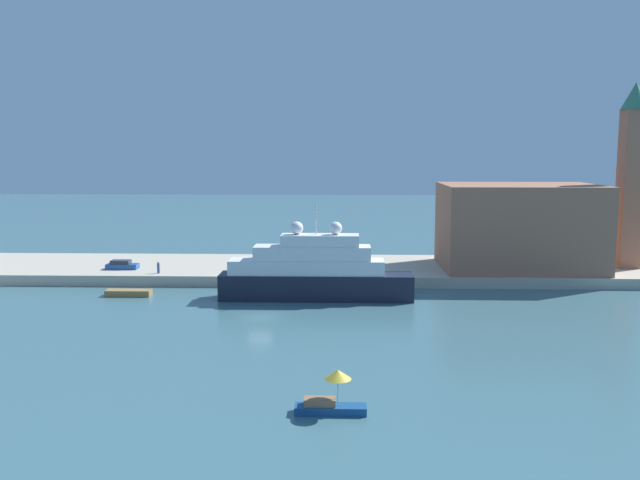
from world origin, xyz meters
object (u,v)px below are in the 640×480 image
harbor_building (519,226)px  parked_car (122,265)px  work_barge (129,293)px  person_figure (158,268)px  large_yacht (314,273)px  mooring_bollard (300,273)px  bell_tower (632,169)px  small_motorboat (331,397)px

harbor_building → parked_car: (-55.24, -2.79, -5.32)m
work_barge → person_figure: 8.17m
large_yacht → person_figure: 23.02m
parked_car → person_figure: person_figure is taller
harbor_building → parked_car: 55.57m
mooring_bollard → parked_car: bearing=170.8°
parked_car → person_figure: (5.97, -3.21, 0.21)m
work_barge → mooring_bollard: 21.99m
large_yacht → bell_tower: bearing=19.9°
work_barge → harbor_building: bearing=15.2°
large_yacht → harbor_building: bearing=27.9°
large_yacht → small_motorboat: bearing=-85.7°
large_yacht → harbor_building: size_ratio=1.09×
person_figure → large_yacht: bearing=-22.5°
small_motorboat → large_yacht: bearing=94.3°
large_yacht → work_barge: (-22.91, 1.03, -2.82)m
large_yacht → small_motorboat: large_yacht is taller
bell_tower → mooring_bollard: bearing=-170.3°
work_barge → small_motorboat: bearing=-55.4°
work_barge → parked_car: bearing=111.4°
harbor_building → mooring_bollard: 31.37m
mooring_bollard → work_barge: bearing=-161.6°
person_figure → harbor_building: bearing=6.9°
large_yacht → bell_tower: (43.48, 15.76, 12.03)m
large_yacht → mooring_bollard: 8.37m
work_barge → mooring_bollard: mooring_bollard is taller
bell_tower → mooring_bollard: (-45.56, -7.79, -13.50)m
large_yacht → work_barge: bearing=177.4°
small_motorboat → harbor_building: harbor_building is taller
person_figure → mooring_bollard: bearing=-2.5°
small_motorboat → work_barge: 45.06m
small_motorboat → person_figure: 50.86m
work_barge → mooring_bollard: size_ratio=8.79×
large_yacht → person_figure: (-21.24, 8.82, -1.04)m
large_yacht → person_figure: size_ratio=14.40×
bell_tower → harbor_building: bearing=-176.5°
large_yacht → mooring_bollard: bearing=104.7°
large_yacht → small_motorboat: (2.69, -36.04, -2.03)m
large_yacht → parked_car: large_yacht is taller
small_motorboat → bell_tower: 67.41m
mooring_bollard → large_yacht: bearing=-75.3°
small_motorboat → person_figure: bearing=118.1°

